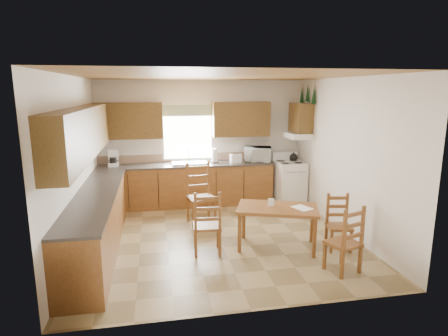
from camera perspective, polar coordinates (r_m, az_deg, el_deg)
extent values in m
plane|color=#927C50|center=(6.55, -0.82, -10.49)|extent=(4.50, 4.50, 0.00)
plane|color=brown|center=(6.06, -0.90, 13.85)|extent=(4.50, 4.50, 0.00)
plane|color=silver|center=(6.20, -21.82, 0.42)|extent=(4.50, 4.50, 0.00)
plane|color=silver|center=(6.90, 17.89, 1.78)|extent=(4.50, 4.50, 0.00)
plane|color=silver|center=(8.36, -3.48, 3.99)|extent=(4.50, 4.50, 0.00)
plane|color=silver|center=(4.02, 4.61, -4.58)|extent=(4.50, 4.50, 0.00)
cube|color=brown|center=(8.21, -5.74, -2.68)|extent=(3.75, 0.60, 0.88)
cube|color=brown|center=(6.24, -18.71, -7.96)|extent=(0.60, 3.60, 0.88)
cube|color=#403934|center=(8.10, -5.81, 0.47)|extent=(3.75, 0.63, 0.04)
cube|color=#403934|center=(6.10, -18.99, -3.89)|extent=(0.63, 3.60, 0.04)
cube|color=#8D6F59|center=(8.37, -5.99, 1.59)|extent=(3.75, 0.01, 0.18)
cube|color=brown|center=(8.10, -14.39, 6.98)|extent=(1.41, 0.33, 0.75)
cube|color=brown|center=(8.30, 2.59, 7.44)|extent=(1.25, 0.33, 0.75)
cube|color=brown|center=(5.95, -20.89, 4.97)|extent=(0.33, 3.60, 0.75)
cube|color=brown|center=(8.25, 11.63, 7.50)|extent=(0.33, 0.62, 0.62)
cube|color=white|center=(8.27, 11.19, 4.88)|extent=(0.44, 0.62, 0.12)
cube|color=white|center=(8.28, -5.54, 5.27)|extent=(1.13, 0.02, 1.18)
cube|color=white|center=(8.27, -5.54, 5.26)|extent=(1.05, 0.01, 1.10)
cube|color=#4F6D3D|center=(8.20, -5.59, 8.71)|extent=(1.19, 0.01, 0.24)
cube|color=silver|center=(8.10, -5.29, 0.77)|extent=(0.75, 0.45, 0.04)
cone|color=#133D1A|center=(7.99, 13.52, 10.74)|extent=(0.22, 0.22, 0.36)
cone|color=#133D1A|center=(8.28, 12.63, 11.08)|extent=(0.22, 0.22, 0.36)
cone|color=#133D1A|center=(8.58, 11.76, 10.86)|extent=(0.22, 0.22, 0.36)
cube|color=white|center=(8.45, 9.82, -2.25)|extent=(0.67, 0.69, 0.91)
cube|color=white|center=(8.13, -16.53, 1.35)|extent=(0.22, 0.25, 0.31)
cylinder|color=white|center=(8.18, -1.46, 1.87)|extent=(0.17, 0.17, 0.31)
cube|color=white|center=(8.18, 1.79, 1.45)|extent=(0.26, 0.19, 0.19)
imported|color=white|center=(8.35, 5.15, 2.10)|extent=(0.63, 0.53, 0.33)
cube|color=brown|center=(6.10, 8.07, -8.91)|extent=(1.42, 1.10, 0.67)
cube|color=brown|center=(5.80, -2.60, -8.17)|extent=(0.45, 0.43, 1.01)
cube|color=brown|center=(5.48, 17.74, -10.24)|extent=(0.51, 0.49, 0.96)
cube|color=brown|center=(7.04, -3.50, -4.00)|extent=(0.55, 0.53, 1.14)
cube|color=brown|center=(6.21, 17.15, -8.00)|extent=(0.42, 0.41, 0.87)
cube|color=white|center=(6.02, 11.81, -5.96)|extent=(0.32, 0.36, 0.00)
cube|color=white|center=(6.00, 7.19, -5.22)|extent=(0.10, 0.04, 0.13)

